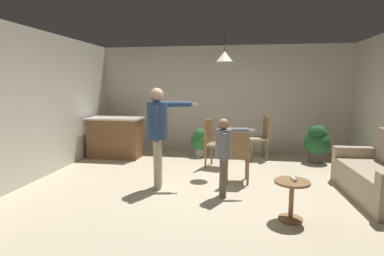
{
  "coord_description": "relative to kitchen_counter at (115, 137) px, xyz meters",
  "views": [
    {
      "loc": [
        0.45,
        -4.73,
        1.71
      ],
      "look_at": [
        -0.33,
        0.2,
        1.0
      ],
      "focal_mm": 28.36,
      "sensor_mm": 36.0,
      "label": 1
    }
  ],
  "objects": [
    {
      "name": "ground",
      "position": [
        2.45,
        -1.99,
        -0.48
      ],
      "size": [
        7.68,
        7.68,
        0.0
      ],
      "primitive_type": "plane",
      "color": "beige"
    },
    {
      "name": "person_adult",
      "position": [
        1.59,
        -1.97,
        0.55
      ],
      "size": [
        0.79,
        0.56,
        1.66
      ],
      "rotation": [
        0.0,
        0.0,
        -1.42
      ],
      "color": "tan",
      "rests_on": "ground"
    },
    {
      "name": "kitchen_counter",
      "position": [
        0.0,
        0.0,
        0.0
      ],
      "size": [
        1.26,
        0.66,
        0.95
      ],
      "color": "brown",
      "rests_on": "ground"
    },
    {
      "name": "wall_back",
      "position": [
        2.45,
        1.21,
        0.87
      ],
      "size": [
        6.4,
        0.1,
        2.7
      ],
      "primitive_type": "cube",
      "color": "silver",
      "rests_on": "ground"
    },
    {
      "name": "wall_left",
      "position": [
        -0.75,
        -1.99,
        0.87
      ],
      "size": [
        0.1,
        6.4,
        2.7
      ],
      "primitive_type": "cube",
      "color": "silver",
      "rests_on": "ground"
    },
    {
      "name": "side_table_by_couch",
      "position": [
        3.57,
        -2.9,
        -0.15
      ],
      "size": [
        0.44,
        0.44,
        0.52
      ],
      "color": "olive",
      "rests_on": "ground"
    },
    {
      "name": "potted_plant_by_wall",
      "position": [
        1.97,
        0.4,
        -0.11
      ],
      "size": [
        0.44,
        0.44,
        0.67
      ],
      "color": "#B7B2AD",
      "rests_on": "ground"
    },
    {
      "name": "potted_plant_corner",
      "position": [
        4.61,
        0.2,
        -0.02
      ],
      "size": [
        0.55,
        0.55,
        0.84
      ],
      "color": "#4C4742",
      "rests_on": "ground"
    },
    {
      "name": "spare_remote_on_table",
      "position": [
        3.59,
        -2.89,
        0.06
      ],
      "size": [
        0.06,
        0.13,
        0.04
      ],
      "primitive_type": "cube",
      "rotation": [
        0.0,
        0.0,
        0.18
      ],
      "color": "white",
      "rests_on": "side_table_by_couch"
    },
    {
      "name": "dining_chair_centre_back",
      "position": [
        2.38,
        -0.51,
        0.07
      ],
      "size": [
        0.52,
        0.52,
        1.0
      ],
      "rotation": [
        0.0,
        0.0,
        4.44
      ],
      "color": "olive",
      "rests_on": "ground"
    },
    {
      "name": "dining_chair_by_counter",
      "position": [
        3.4,
        0.35,
        0.07
      ],
      "size": [
        0.49,
        0.49,
        1.0
      ],
      "rotation": [
        0.0,
        0.0,
        1.77
      ],
      "color": "olive",
      "rests_on": "ground"
    },
    {
      "name": "person_child",
      "position": [
        2.68,
        -2.2,
        0.28
      ],
      "size": [
        0.59,
        0.42,
        1.21
      ],
      "rotation": [
        0.0,
        0.0,
        -1.38
      ],
      "color": "#60564C",
      "rests_on": "ground"
    },
    {
      "name": "dining_chair_near_wall",
      "position": [
        2.88,
        -1.5,
        0.07
      ],
      "size": [
        0.44,
        0.44,
        1.0
      ],
      "rotation": [
        0.0,
        0.0,
        0.06
      ],
      "color": "olive",
      "rests_on": "ground"
    },
    {
      "name": "ceiling_light_pendant",
      "position": [
        2.6,
        -0.78,
        1.77
      ],
      "size": [
        0.32,
        0.32,
        0.55
      ],
      "color": "silver"
    }
  ]
}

